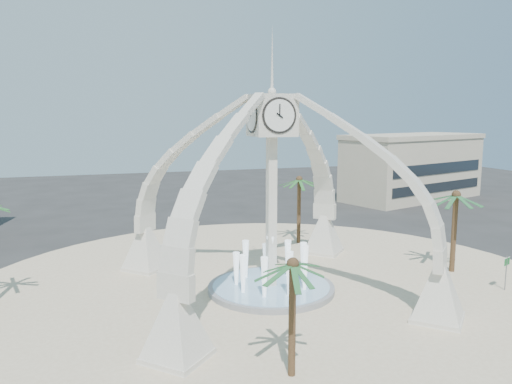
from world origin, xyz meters
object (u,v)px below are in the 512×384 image
object	(u,v)px
palm_east	(456,196)
palm_south	(293,266)
street_sign	(507,266)
clock_tower	(271,190)
fountain	(271,287)
palm_north	(299,180)

from	to	relation	value
palm_east	palm_south	xyz separation A→B (m)	(-16.27, -9.87, -0.59)
street_sign	palm_south	bearing A→B (deg)	175.32
clock_tower	street_sign	distance (m)	15.66
fountain	palm_east	world-z (taller)	palm_east
palm_east	palm_north	size ratio (longest dim) A/B	1.00
palm_south	street_sign	size ratio (longest dim) A/B	2.44
fountain	clock_tower	bearing A→B (deg)	-90.00
palm_north	palm_south	xyz separation A→B (m)	(-9.00, -20.71, -0.65)
palm_north	clock_tower	bearing A→B (deg)	-120.79
clock_tower	palm_north	world-z (taller)	clock_tower
palm_east	palm_south	size ratio (longest dim) A/B	1.13
fountain	palm_north	world-z (taller)	palm_north
clock_tower	palm_south	xyz separation A→B (m)	(-2.66, -10.08, -1.59)
clock_tower	fountain	xyz separation A→B (m)	(0.00, 0.00, -6.20)
fountain	street_sign	bearing A→B (deg)	-17.53
street_sign	fountain	bearing A→B (deg)	139.42
palm_east	fountain	bearing A→B (deg)	179.10
fountain	street_sign	distance (m)	14.95
fountain	palm_north	distance (m)	13.45
palm_south	street_sign	distance (m)	18.06
palm_east	palm_south	world-z (taller)	palm_east
fountain	street_sign	world-z (taller)	fountain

